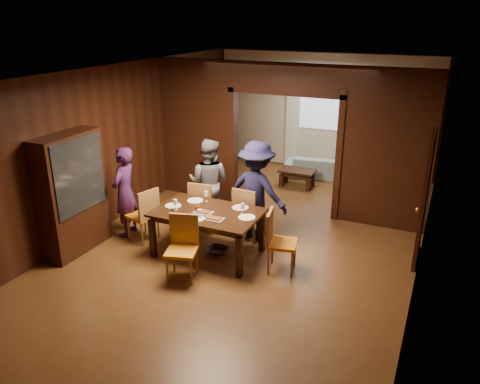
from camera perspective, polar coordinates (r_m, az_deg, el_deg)
The scene contains 32 objects.
floor at distance 8.28m, azimuth 1.37°, elevation -5.93°, with size 9.00×9.00×0.00m, color #563218.
ceiling at distance 7.44m, azimuth 1.56°, elevation 14.43°, with size 5.50×9.00×0.02m, color silver.
room_walls at distance 9.42m, azimuth 6.01°, elevation 7.10°, with size 5.52×9.01×2.90m.
person_purple at distance 8.45m, azimuth -13.87°, elevation -0.01°, with size 0.59×0.39×1.62m, color #3B1A4C.
person_grey at distance 8.64m, azimuth -3.83°, elevation 1.16°, with size 0.80×0.62×1.65m, color slate.
person_navy at distance 8.08m, azimuth 2.05°, elevation 0.15°, with size 1.13×0.65×1.76m, color #18173A.
sofa at distance 11.52m, azimuth 10.04°, elevation 3.02°, with size 1.78×0.70×0.52m, color #88ABB2.
serving_bowl at distance 7.54m, azimuth -2.88°, elevation -2.05°, with size 0.35×0.35×0.09m, color black.
dining_table at distance 7.71m, azimuth -3.93°, elevation -4.96°, with size 1.71×1.07×0.76m, color black.
coffee_table at distance 10.83m, azimuth 6.96°, elevation 1.69°, with size 0.80×0.50×0.40m, color black.
chair_left at distance 8.30m, azimuth -11.81°, elevation -2.64°, with size 0.44×0.44×0.97m, color orange, non-canonical shape.
chair_right at distance 7.21m, azimuth 5.18°, elevation -6.04°, with size 0.44×0.44×0.97m, color orange, non-canonical shape.
chair_far_l at distance 8.51m, azimuth -4.38°, elevation -1.64°, with size 0.44×0.44×0.97m, color orange, non-canonical shape.
chair_far_r at distance 8.19m, azimuth 1.10°, elevation -2.50°, with size 0.44×0.44×0.97m, color red, non-canonical shape.
chair_near at distance 7.01m, azimuth -7.15°, elevation -6.95°, with size 0.44×0.44×0.97m, color orange, non-canonical shape.
hutch at distance 8.06m, azimuth -19.78°, elevation -0.24°, with size 0.40×1.20×2.00m, color black.
door_right at distance 7.78m, azimuth 21.56°, elevation -0.83°, with size 0.06×0.90×2.10m, color black.
window_far at distance 11.78m, azimuth 10.14°, elevation 10.65°, with size 1.20×0.03×1.30m, color silver.
curtain_left at distance 12.04m, azimuth 6.47°, elevation 8.87°, with size 0.35×0.06×2.40m, color white.
curtain_right at distance 11.67m, azimuth 13.54°, elevation 8.04°, with size 0.35×0.06×2.40m, color white.
plate_left at distance 7.82m, azimuth -8.16°, elevation -1.66°, with size 0.27×0.27×0.01m, color silver.
plate_far_l at distance 7.99m, azimuth -5.48°, elevation -1.04°, with size 0.27×0.27×0.01m, color white.
plate_far_r at distance 7.66m, azimuth 0.04°, elevation -1.92°, with size 0.27×0.27×0.01m, color silver.
plate_right at distance 7.30m, azimuth 0.84°, elevation -3.11°, with size 0.27×0.27×0.01m, color white.
plate_near at distance 7.29m, azimuth -5.35°, elevation -3.25°, with size 0.27×0.27×0.01m, color silver.
platter_a at distance 7.49m, azimuth -4.48°, elevation -2.43°, with size 0.30×0.20×0.04m, color gray.
platter_b at distance 7.25m, azimuth -3.16°, elevation -3.25°, with size 0.30×0.20×0.04m, color slate.
wineglass_left at distance 7.63m, azimuth -7.87°, elevation -1.54°, with size 0.08×0.08×0.18m, color white, non-canonical shape.
wineglass_far at distance 7.93m, azimuth -4.13°, elevation -0.52°, with size 0.08×0.08×0.18m, color white, non-canonical shape.
wineglass_right at distance 7.40m, azimuth 0.34°, elevation -2.06°, with size 0.08×0.08×0.18m, color silver, non-canonical shape.
tumbler at distance 7.30m, azimuth -4.95°, elevation -2.65°, with size 0.07×0.07×0.14m, color white.
condiment_jar at distance 7.53m, azimuth -5.13°, elevation -2.03°, with size 0.08×0.08×0.11m, color #452810, non-canonical shape.
Camera 1 is at (2.89, -6.80, 3.75)m, focal length 35.00 mm.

